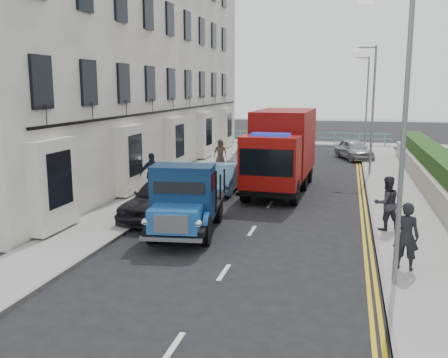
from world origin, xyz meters
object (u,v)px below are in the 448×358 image
bedford_lorry (184,204)px  lamp_far (365,99)px  lamp_near (399,125)px  pedestrian_east_near (406,236)px  parked_car_front (163,197)px  lamp_mid (371,103)px  red_lorry (282,148)px

bedford_lorry → lamp_far: bearing=68.0°
lamp_near → pedestrian_east_near: (0.45, 1.09, -2.97)m
bedford_lorry → pedestrian_east_near: 6.90m
bedford_lorry → parked_car_front: size_ratio=1.14×
lamp_mid → pedestrian_east_near: lamp_mid is taller
lamp_mid → red_lorry: size_ratio=0.96×
lamp_mid → lamp_near: bearing=-90.0°
lamp_far → pedestrian_east_near: lamp_far is taller
pedestrian_east_near → lamp_near: bearing=81.6°
lamp_far → parked_car_front: lamp_far is taller
lamp_near → lamp_far: 26.00m
lamp_near → pedestrian_east_near: bearing=67.4°
lamp_mid → red_lorry: bearing=-129.8°
lamp_mid → bedford_lorry: bearing=-115.3°
lamp_mid → lamp_far: 10.00m
lamp_mid → bedford_lorry: size_ratio=1.35×
lamp_far → red_lorry: (-4.12, -14.95, -2.00)m
lamp_near → parked_car_front: size_ratio=1.55×
parked_car_front → pedestrian_east_near: pedestrian_east_near is taller
lamp_near → red_lorry: (-4.12, 11.05, -2.00)m
lamp_near → red_lorry: size_ratio=0.96×
parked_car_front → red_lorry: bearing=65.3°
lamp_near → red_lorry: lamp_near is taller
lamp_mid → bedford_lorry: (-6.22, -13.16, -2.91)m
bedford_lorry → parked_car_front: 2.66m
bedford_lorry → lamp_mid: bearing=57.7°
lamp_mid → lamp_far: (0.00, 10.00, 0.00)m
red_lorry → parked_car_front: 7.20m
lamp_near → lamp_mid: same height
bedford_lorry → red_lorry: 8.52m
lamp_far → parked_car_front: bearing=-110.3°
lamp_near → bedford_lorry: bearing=155.4°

